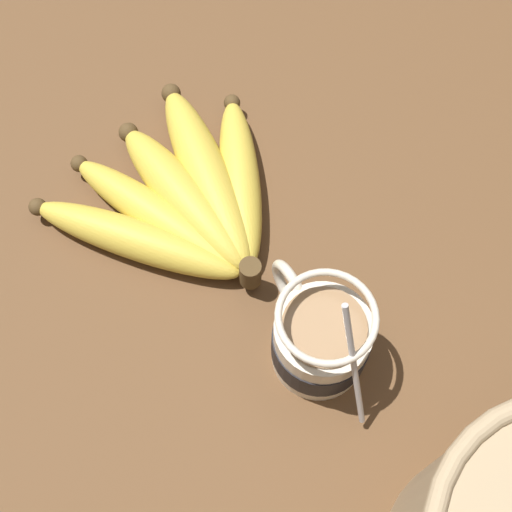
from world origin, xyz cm
name	(u,v)px	position (x,y,z in cm)	size (l,w,h in cm)	color
table	(314,282)	(0.00, 0.00, 1.29)	(132.62, 132.62, 2.58)	brown
coffee_mug	(320,340)	(-6.51, 3.90, 6.65)	(15.02, 8.31, 15.40)	beige
banana_bunch	(186,199)	(12.38, 7.15, 4.63)	(24.04, 25.23, 4.47)	#4C381E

